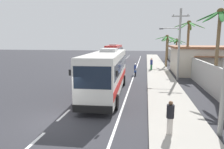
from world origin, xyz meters
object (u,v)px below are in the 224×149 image
pedestrian_far_walk (151,64)px  palm_fourth (188,37)px  coach_bus_foreground (107,71)px  utility_pole_mid (178,43)px  pedestrian_near_kerb (170,117)px  pedestrian_midwalk (151,63)px  palm_nearest (168,45)px  palm_third (176,45)px  motorcycle_beside_bus (135,71)px  palm_farthest (167,44)px  roadside_building (221,60)px  palm_second (219,31)px  coach_bus_far_lane (114,52)px

pedestrian_far_walk → palm_fourth: bearing=-111.2°
coach_bus_foreground → utility_pole_mid: utility_pole_mid is taller
pedestrian_near_kerb → pedestrian_midwalk: pedestrian_midwalk is taller
palm_nearest → palm_third: size_ratio=1.02×
utility_pole_mid → pedestrian_midwalk: bearing=109.0°
utility_pole_mid → palm_fourth: size_ratio=1.13×
utility_pole_mid → palm_third: utility_pole_mid is taller
motorcycle_beside_bus → palm_fourth: (6.80, 1.97, 4.34)m
palm_nearest → palm_third: bearing=-82.3°
pedestrian_far_walk → pedestrian_near_kerb: bearing=-172.3°
palm_nearest → palm_fourth: palm_fourth is taller
palm_farthest → coach_bus_foreground: bearing=-109.5°
palm_farthest → palm_third: bearing=70.0°
roadside_building → palm_second: bearing=-110.3°
coach_bus_foreground → palm_fourth: size_ratio=1.65×
coach_bus_foreground → palm_nearest: palm_nearest is taller
palm_nearest → palm_farthest: (-1.54, -13.94, 0.40)m
coach_bus_far_lane → palm_fourth: bearing=-52.5°
roadside_building → palm_nearest: bearing=104.0°
pedestrian_midwalk → palm_farthest: (2.62, 3.96, 2.95)m
motorcycle_beside_bus → utility_pole_mid: bearing=-25.9°
coach_bus_foreground → coach_bus_far_lane: coach_bus_foreground is taller
motorcycle_beside_bus → palm_farthest: 11.14m
pedestrian_near_kerb → palm_nearest: palm_nearest is taller
palm_nearest → motorcycle_beside_bus: bearing=-105.3°
coach_bus_foreground → roadside_building: (13.40, 12.74, -0.10)m
coach_bus_foreground → motorcycle_beside_bus: coach_bus_foreground is taller
coach_bus_far_lane → pedestrian_near_kerb: 36.31m
coach_bus_foreground → utility_pole_mid: bearing=46.7°
palm_farthest → pedestrian_far_walk: bearing=-117.7°
palm_third → roadside_building: 14.02m
utility_pole_mid → palm_farthest: (-0.10, 11.87, -0.35)m
motorcycle_beside_bus → pedestrian_far_walk: (2.20, 4.41, 0.37)m
coach_bus_foreground → palm_fourth: palm_fourth is taller
palm_nearest → palm_fourth: 21.49m
motorcycle_beside_bus → roadside_building: size_ratio=0.15×
palm_nearest → palm_second: 32.16m
pedestrian_midwalk → palm_third: 12.25m
pedestrian_far_walk → motorcycle_beside_bus: bearing=160.2°
palm_nearest → roadside_building: bearing=-76.0°
palm_third → utility_pole_mid: bearing=-97.3°
pedestrian_midwalk → palm_fourth: palm_fourth is taller
pedestrian_midwalk → roadside_building: (9.25, -2.46, 0.88)m
coach_bus_foreground → motorcycle_beside_bus: bearing=78.8°
pedestrian_far_walk → coach_bus_far_lane: bearing=36.4°
pedestrian_midwalk → roadside_building: size_ratio=0.13×
coach_bus_far_lane → palm_third: size_ratio=2.33×
palm_nearest → utility_pole_mid: bearing=-93.2°
pedestrian_midwalk → palm_fourth: size_ratio=0.24×
motorcycle_beside_bus → pedestrian_far_walk: 4.94m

